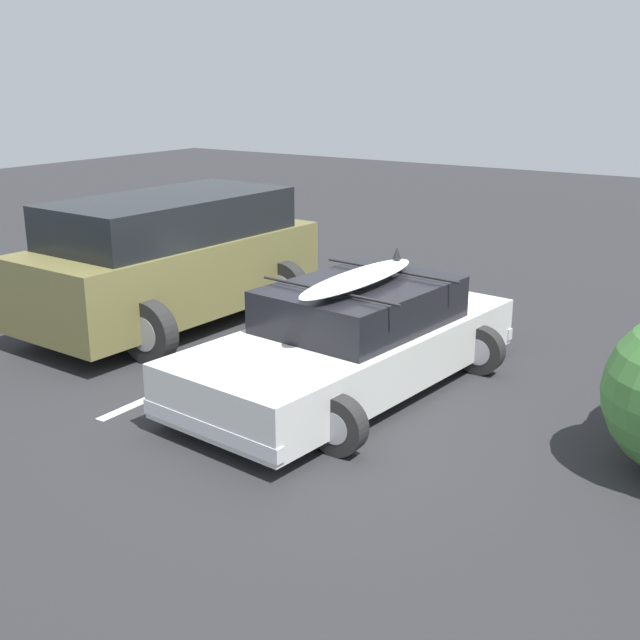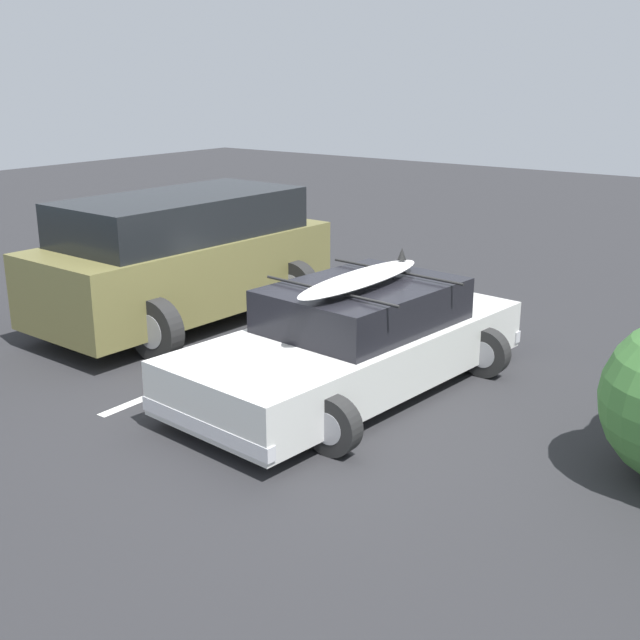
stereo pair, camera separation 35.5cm
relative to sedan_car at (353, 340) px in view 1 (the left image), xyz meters
The scene contains 4 objects.
ground_plane 0.79m from the sedan_car, 80.58° to the left, with size 44.00×44.00×0.02m, color #28282B.
parking_stripe 1.75m from the sedan_car, ahead, with size 4.28×0.12×0.00m, color silver.
sedan_car is the anchor object (origin of this frame).
suv_car 3.39m from the sedan_car, 11.41° to the right, with size 2.67×4.52×1.79m.
Camera 1 is at (-4.43, 6.54, 3.34)m, focal length 45.00 mm.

